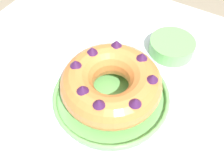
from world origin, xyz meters
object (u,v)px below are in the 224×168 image
(napkin, at_px, (202,151))
(serving_knife, at_px, (22,73))
(bundt_cake, at_px, (112,84))
(fork, at_px, (35,70))
(serving_dish, at_px, (112,97))
(side_bowl, at_px, (172,46))
(cake_knife, at_px, (37,81))

(napkin, bearing_deg, serving_knife, -176.27)
(bundt_cake, distance_m, napkin, 0.28)
(fork, bearing_deg, serving_dish, 9.83)
(serving_dish, bearing_deg, side_bowl, 75.86)
(side_bowl, bearing_deg, serving_knife, -137.52)
(serving_dish, xyz_separation_m, napkin, (0.27, -0.02, -0.01))
(side_bowl, bearing_deg, cake_knife, -132.52)
(napkin, bearing_deg, cake_knife, -175.95)
(bundt_cake, bearing_deg, fork, -174.61)
(fork, relative_size, side_bowl, 1.44)
(bundt_cake, height_order, cake_knife, bundt_cake)
(serving_knife, height_order, side_bowl, side_bowl)
(napkin, bearing_deg, serving_dish, 175.68)
(bundt_cake, bearing_deg, serving_knife, -168.79)
(fork, xyz_separation_m, cake_knife, (0.03, -0.03, -0.00))
(cake_knife, distance_m, side_bowl, 0.43)
(fork, height_order, cake_knife, cake_knife)
(bundt_cake, xyz_separation_m, cake_knife, (-0.23, -0.06, -0.07))
(bundt_cake, height_order, napkin, bundt_cake)
(serving_knife, bearing_deg, fork, 52.53)
(serving_dish, height_order, bundt_cake, bundt_cake)
(bundt_cake, xyz_separation_m, napkin, (0.27, -0.02, -0.07))
(bundt_cake, relative_size, cake_knife, 1.45)
(cake_knife, bearing_deg, serving_dish, 14.01)
(bundt_cake, distance_m, fork, 0.27)
(serving_knife, distance_m, napkin, 0.55)
(serving_knife, relative_size, napkin, 1.73)
(serving_dish, distance_m, side_bowl, 0.27)
(bundt_cake, bearing_deg, serving_dish, 84.04)
(side_bowl, relative_size, napkin, 1.10)
(serving_dish, relative_size, side_bowl, 2.23)
(serving_dish, xyz_separation_m, bundt_cake, (-0.00, -0.00, 0.06))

